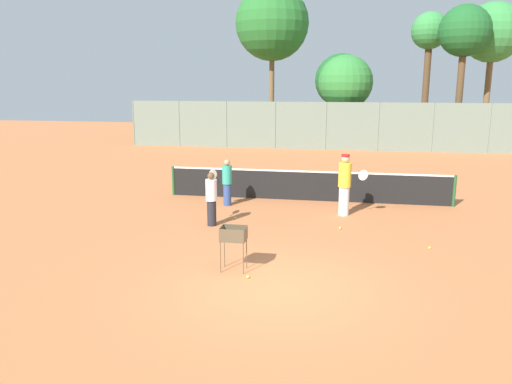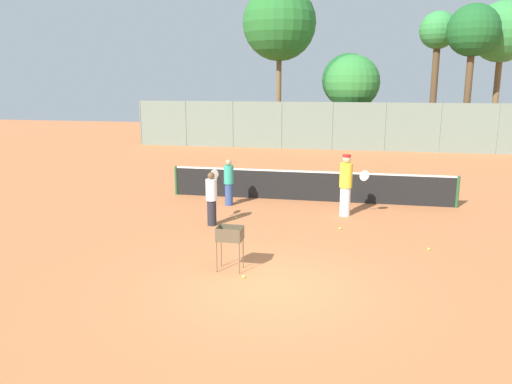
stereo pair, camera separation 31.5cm
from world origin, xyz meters
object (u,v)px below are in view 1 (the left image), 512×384
Objects in this scene: player_white_outfit at (211,198)px; ball_cart at (233,237)px; tennis_net at (307,185)px; player_red_cap at (227,182)px; player_yellow_shirt at (345,184)px.

ball_cart is at bearing 177.58° from player_white_outfit.
player_white_outfit reaches higher than tennis_net.
player_yellow_shirt is (3.92, -0.56, 0.19)m from player_red_cap.
player_yellow_shirt is at bearing -53.63° from tennis_net.
ball_cart is (-2.38, -5.25, -0.23)m from player_yellow_shirt.
tennis_net reaches higher than ball_cart.
player_white_outfit reaches higher than player_red_cap.
player_white_outfit is 1.00× the size of player_red_cap.
ball_cart is at bearing 63.92° from player_red_cap.
player_white_outfit is at bearing 52.11° from player_red_cap.
player_yellow_shirt is at bearing 130.83° from player_red_cap.
player_white_outfit is at bearing 112.77° from ball_cart.
tennis_net is 7.11m from ball_cart.
tennis_net is at bearing -59.26° from player_white_outfit.
player_white_outfit is at bearing -124.08° from tennis_net.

